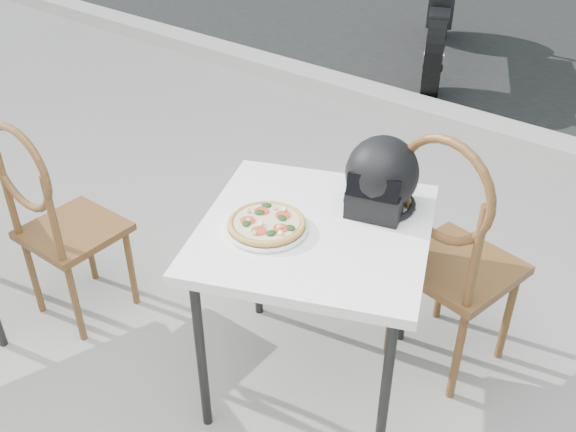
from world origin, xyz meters
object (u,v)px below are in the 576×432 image
Objects in this scene: pizza at (267,223)px; motorcycle at (442,9)px; cafe_chair_main at (451,246)px; plate at (267,228)px; helmet at (381,178)px; cafe_chair_side at (54,214)px; cafe_table_main at (314,242)px.

motorcycle is (-1.19, 3.62, -0.29)m from pizza.
cafe_chair_main reaches higher than pizza.
plate is 1.10× the size of helmet.
plate is 0.37× the size of cafe_chair_side.
cafe_chair_side is (-0.92, -0.24, -0.22)m from pizza.
pizza is 3.82m from motorcycle.
cafe_chair_side is at bearing -110.48° from motorcycle.
pizza is (-0.11, -0.12, 0.09)m from cafe_table_main.
pizza is at bearing -96.30° from motorcycle.
cafe_table_main is at bearing 46.12° from plate.
plate is 0.18× the size of motorcycle.
helmet is at bearing 58.96° from pizza.
pizza is 0.30× the size of cafe_chair_main.
pizza is at bearing 58.34° from cafe_chair_main.
helmet reaches higher than cafe_chair_side.
cafe_chair_main is (0.33, 0.37, -0.08)m from cafe_table_main.
helmet is 0.31× the size of cafe_chair_main.
pizza reaches higher than cafe_table_main.
cafe_table_main is 3.74m from motorcycle.
plate is (-0.11, -0.12, 0.07)m from cafe_table_main.
cafe_chair_main reaches higher than cafe_table_main.
helmet is 0.17× the size of motorcycle.
cafe_chair_main is 3.53m from motorcycle.
motorcycle reaches higher than cafe_chair_main.
motorcycle reaches higher than plate.
pizza is 0.97× the size of helmet.
cafe_chair_main is at bearing 48.13° from cafe_table_main.
motorcycle is (-1.40, 3.26, -0.38)m from helmet.
cafe_chair_main is 1.55m from cafe_chair_side.
cafe_chair_main is (0.45, 0.49, -0.17)m from pizza.
cafe_chair_side is 3.87m from motorcycle.
cafe_chair_main is 1.09× the size of cafe_chair_side.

